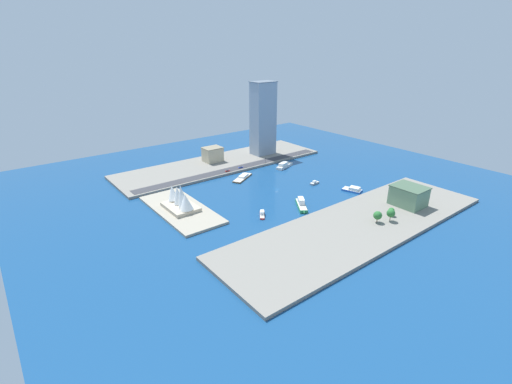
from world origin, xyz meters
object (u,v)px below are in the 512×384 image
at_px(barge_flat_brown, 243,177).
at_px(tower_tall_glass, 263,119).
at_px(tugboat_red, 262,214).
at_px(ferry_white_commuter, 284,165).
at_px(office_block_beige, 213,154).
at_px(terminal_long_green, 409,196).
at_px(ferry_green_doubledeck, 301,204).
at_px(traffic_light_waterfront, 266,160).
at_px(pickup_red, 227,171).
at_px(hatchback_blue, 241,167).
at_px(yacht_sleek_gray, 315,183).
at_px(catamaran_blue, 353,189).
at_px(opera_landmark, 180,200).

distance_m(barge_flat_brown, tower_tall_glass, 95.56).
distance_m(tugboat_red, ferry_white_commuter, 124.42).
bearing_deg(barge_flat_brown, office_block_beige, -2.27).
relative_size(barge_flat_brown, terminal_long_green, 1.14).
bearing_deg(ferry_green_doubledeck, office_block_beige, -1.66).
bearing_deg(traffic_light_waterfront, ferry_green_doubledeck, 156.12).
bearing_deg(tower_tall_glass, tugboat_red, 141.11).
relative_size(ferry_green_doubledeck, pickup_red, 4.77).
bearing_deg(traffic_light_waterfront, pickup_red, 86.23).
distance_m(barge_flat_brown, hatchback_blue, 25.61).
bearing_deg(traffic_light_waterfront, yacht_sleek_gray, -178.66).
bearing_deg(hatchback_blue, ferry_green_doubledeck, 172.21).
xyz_separation_m(ferry_white_commuter, tower_tall_glass, (51.07, -10.33, 42.83)).
relative_size(tugboat_red, terminal_long_green, 0.52).
distance_m(catamaran_blue, traffic_light_waterfront, 110.45).
bearing_deg(pickup_red, catamaran_blue, -149.64).
distance_m(yacht_sleek_gray, office_block_beige, 126.42).
bearing_deg(hatchback_blue, ferry_white_commuter, -116.10).
bearing_deg(traffic_light_waterfront, opera_landmark, 110.87).
xyz_separation_m(terminal_long_green, pickup_red, (163.52, 72.17, -7.49)).
bearing_deg(opera_landmark, hatchback_blue, -61.49).
height_order(yacht_sleek_gray, traffic_light_waterfront, traffic_light_waterfront).
xyz_separation_m(barge_flat_brown, opera_landmark, (-31.59, 85.47, 8.67)).
height_order(catamaran_blue, tugboat_red, catamaran_blue).
bearing_deg(office_block_beige, ferry_white_commuter, -138.32).
bearing_deg(yacht_sleek_gray, catamaran_blue, -156.83).
distance_m(ferry_green_doubledeck, yacht_sleek_gray, 57.27).
height_order(barge_flat_brown, ferry_white_commuter, ferry_white_commuter).
height_order(hatchback_blue, opera_landmark, opera_landmark).
bearing_deg(ferry_green_doubledeck, catamaran_blue, -93.56).
xyz_separation_m(tugboat_red, yacht_sleek_gray, (23.28, -84.57, -0.13)).
distance_m(ferry_white_commuter, office_block_beige, 82.77).
distance_m(ferry_white_commuter, tower_tall_glass, 67.45).
bearing_deg(office_block_beige, barge_flat_brown, 177.73).
bearing_deg(barge_flat_brown, traffic_light_waterfront, -68.04).
bearing_deg(ferry_white_commuter, tugboat_red, 129.97).
relative_size(catamaran_blue, tugboat_red, 1.42).
height_order(ferry_white_commuter, yacht_sleek_gray, ferry_white_commuter).
xyz_separation_m(ferry_green_doubledeck, opera_landmark, (55.54, 83.61, 7.32)).
xyz_separation_m(hatchback_blue, traffic_light_waterfront, (-3.90, -31.63, 3.44)).
bearing_deg(ferry_green_doubledeck, pickup_red, 1.40).
relative_size(barge_flat_brown, traffic_light_waterfront, 4.61).
height_order(ferry_green_doubledeck, opera_landmark, opera_landmark).
bearing_deg(ferry_white_commuter, catamaran_blue, -177.45).
bearing_deg(traffic_light_waterfront, barge_flat_brown, 111.96).
bearing_deg(barge_flat_brown, yacht_sleek_gray, -140.52).
relative_size(terminal_long_green, tower_tall_glass, 0.31).
bearing_deg(ferry_green_doubledeck, barge_flat_brown, -1.22).
xyz_separation_m(yacht_sleek_gray, tower_tall_glass, (107.71, -21.11, 43.92)).
bearing_deg(ferry_white_commuter, tower_tall_glass, -11.43).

